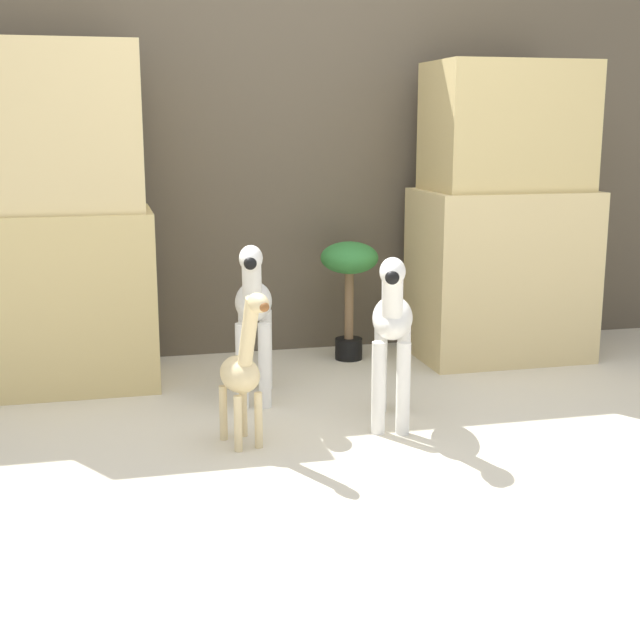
% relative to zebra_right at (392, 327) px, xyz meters
% --- Properties ---
extents(ground_plane, '(14.00, 14.00, 0.00)m').
position_rel_zebra_right_xyz_m(ground_plane, '(-0.21, -0.32, -0.41)').
color(ground_plane, beige).
extents(wall_back, '(6.40, 0.08, 2.20)m').
position_rel_zebra_right_xyz_m(wall_back, '(-0.21, 1.34, 0.69)').
color(wall_back, brown).
rests_on(wall_back, ground_plane).
extents(rock_pillar_left, '(0.86, 0.56, 1.54)m').
position_rel_zebra_right_xyz_m(rock_pillar_left, '(-1.30, 0.92, 0.33)').
color(rock_pillar_left, '#D1B775').
rests_on(rock_pillar_left, ground_plane).
extents(rock_pillar_right, '(0.86, 0.56, 1.49)m').
position_rel_zebra_right_xyz_m(rock_pillar_right, '(0.89, 0.92, 0.30)').
color(rock_pillar_right, '#DBC184').
rests_on(rock_pillar_right, ground_plane).
extents(zebra_right, '(0.29, 0.52, 0.71)m').
position_rel_zebra_right_xyz_m(zebra_right, '(0.00, 0.00, 0.00)').
color(zebra_right, white).
rests_on(zebra_right, ground_plane).
extents(zebra_left, '(0.23, 0.53, 0.71)m').
position_rel_zebra_right_xyz_m(zebra_left, '(-0.48, 0.46, 0.00)').
color(zebra_left, white).
rests_on(zebra_left, ground_plane).
extents(giraffe_figurine, '(0.19, 0.35, 0.61)m').
position_rel_zebra_right_xyz_m(giraffe_figurine, '(-0.61, -0.09, -0.10)').
color(giraffe_figurine, beige).
rests_on(giraffe_figurine, ground_plane).
extents(potted_palm_front, '(0.29, 0.29, 0.61)m').
position_rel_zebra_right_xyz_m(potted_palm_front, '(0.11, 1.03, 0.05)').
color(potted_palm_front, black).
rests_on(potted_palm_front, ground_plane).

